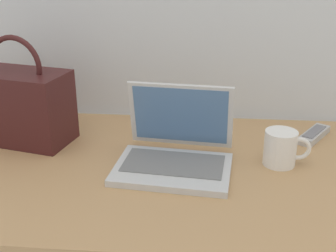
{
  "coord_description": "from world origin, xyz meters",
  "views": [
    {
      "loc": [
        0.11,
        -1.08,
        0.6
      ],
      "look_at": [
        0.02,
        0.0,
        0.15
      ],
      "focal_mm": 47.06,
      "sensor_mm": 36.0,
      "label": 1
    }
  ],
  "objects_px": {
    "laptop": "(175,150)",
    "coffee_mug": "(281,148)",
    "handbag": "(20,105)",
    "remote_control_near": "(314,135)"
  },
  "relations": [
    {
      "from": "remote_control_near",
      "to": "handbag",
      "type": "bearing_deg",
      "value": -174.32
    },
    {
      "from": "coffee_mug",
      "to": "handbag",
      "type": "distance_m",
      "value": 0.79
    },
    {
      "from": "laptop",
      "to": "coffee_mug",
      "type": "height_order",
      "value": "laptop"
    },
    {
      "from": "remote_control_near",
      "to": "laptop",
      "type": "bearing_deg",
      "value": -152.7
    },
    {
      "from": "coffee_mug",
      "to": "remote_control_near",
      "type": "bearing_deg",
      "value": 54.95
    },
    {
      "from": "coffee_mug",
      "to": "remote_control_near",
      "type": "height_order",
      "value": "coffee_mug"
    },
    {
      "from": "laptop",
      "to": "coffee_mug",
      "type": "bearing_deg",
      "value": 5.65
    },
    {
      "from": "remote_control_near",
      "to": "handbag",
      "type": "height_order",
      "value": "handbag"
    },
    {
      "from": "coffee_mug",
      "to": "remote_control_near",
      "type": "xyz_separation_m",
      "value": [
        0.13,
        0.19,
        -0.04
      ]
    },
    {
      "from": "handbag",
      "to": "laptop",
      "type": "bearing_deg",
      "value": -14.84
    }
  ]
}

